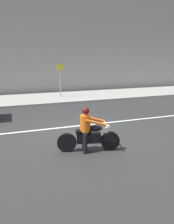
# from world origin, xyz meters

# --- Properties ---
(ground_plane) EXTENTS (80.00, 80.00, 0.00)m
(ground_plane) POSITION_xyz_m (0.00, 0.00, 0.00)
(ground_plane) COLOR #2A2A2A
(sidewalk_slab) EXTENTS (40.00, 4.40, 0.14)m
(sidewalk_slab) POSITION_xyz_m (0.00, 8.00, 0.07)
(sidewalk_slab) COLOR #99968E
(sidewalk_slab) RESTS_ON ground_plane
(building_facade) EXTENTS (40.00, 1.40, 9.78)m
(building_facade) POSITION_xyz_m (0.00, 11.40, 4.89)
(building_facade) COLOR gray
(building_facade) RESTS_ON ground_plane
(lane_marking_stripe) EXTENTS (18.00, 0.14, 0.01)m
(lane_marking_stripe) POSITION_xyz_m (0.47, 0.90, 0.00)
(lane_marking_stripe) COLOR silver
(lane_marking_stripe) RESTS_ON ground_plane
(motorcycle_with_rider_orange_stripe) EXTENTS (2.12, 0.82, 1.55)m
(motorcycle_with_rider_orange_stripe) POSITION_xyz_m (-0.31, -1.87, 0.63)
(motorcycle_with_rider_orange_stripe) COLOR black
(motorcycle_with_rider_orange_stripe) RESTS_ON ground_plane
(street_sign_post) EXTENTS (0.44, 0.08, 2.52)m
(street_sign_post) POSITION_xyz_m (0.92, 7.79, 1.67)
(street_sign_post) COLOR gray
(street_sign_post) RESTS_ON sidewalk_slab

